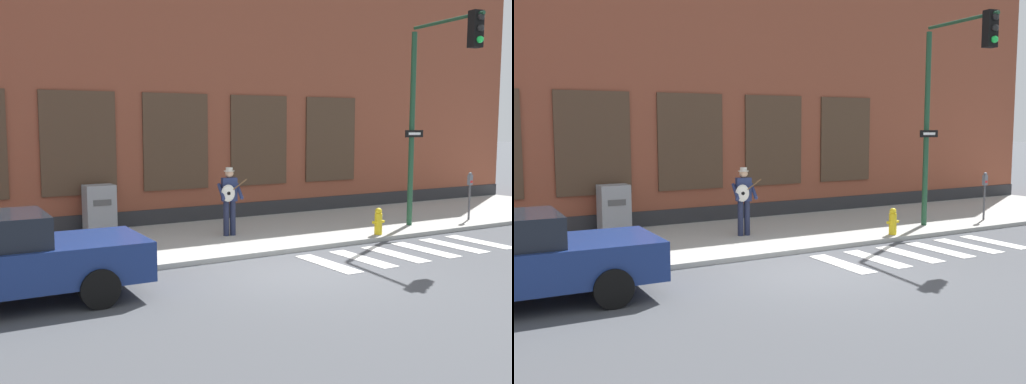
# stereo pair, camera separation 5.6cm
# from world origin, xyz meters

# --- Properties ---
(ground_plane) EXTENTS (160.00, 160.00, 0.00)m
(ground_plane) POSITION_xyz_m (0.00, 0.00, 0.00)
(ground_plane) COLOR #424449
(sidewalk) EXTENTS (28.00, 4.76, 0.11)m
(sidewalk) POSITION_xyz_m (0.00, 3.88, 0.06)
(sidewalk) COLOR #9E9E99
(sidewalk) RESTS_ON ground
(building_backdrop) EXTENTS (28.00, 4.06, 8.09)m
(building_backdrop) POSITION_xyz_m (-0.00, 8.26, 4.04)
(building_backdrop) COLOR brown
(building_backdrop) RESTS_ON ground
(crosswalk) EXTENTS (5.20, 1.90, 0.01)m
(crosswalk) POSITION_xyz_m (3.33, 0.20, 0.01)
(crosswalk) COLOR silver
(crosswalk) RESTS_ON ground
(red_car) EXTENTS (4.64, 2.06, 1.53)m
(red_car) POSITION_xyz_m (-5.49, 0.49, 0.77)
(red_car) COLOR navy
(red_car) RESTS_ON ground
(busker) EXTENTS (0.72, 0.61, 1.77)m
(busker) POSITION_xyz_m (0.37, 3.65, 1.12)
(busker) COLOR #1E233D
(busker) RESTS_ON sidewalk
(traffic_light) EXTENTS (0.72, 2.63, 5.58)m
(traffic_light) POSITION_xyz_m (5.47, 1.61, 3.92)
(traffic_light) COLOR #1E472D
(traffic_light) RESTS_ON sidewalk
(parking_meter) EXTENTS (0.13, 0.11, 1.44)m
(parking_meter) POSITION_xyz_m (7.81, 2.33, 1.06)
(parking_meter) COLOR #47474C
(parking_meter) RESTS_ON sidewalk
(utility_box) EXTENTS (0.78, 0.61, 1.27)m
(utility_box) POSITION_xyz_m (-2.39, 5.81, 0.75)
(utility_box) COLOR gray
(utility_box) RESTS_ON sidewalk
(fire_hydrant) EXTENTS (0.38, 0.20, 0.70)m
(fire_hydrant) POSITION_xyz_m (3.81, 1.85, 0.46)
(fire_hydrant) COLOR gold
(fire_hydrant) RESTS_ON sidewalk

